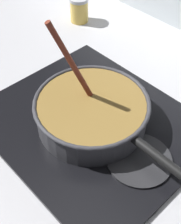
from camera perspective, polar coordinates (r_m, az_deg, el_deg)
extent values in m
cube|color=#B7B7BC|center=(0.80, -10.53, -10.82)|extent=(2.40, 1.60, 0.04)
cube|color=black|center=(0.85, 0.00, -2.03)|extent=(0.56, 0.48, 0.01)
torus|color=#592D0C|center=(0.84, 0.00, -1.58)|extent=(0.20, 0.20, 0.01)
cylinder|color=#262628|center=(0.77, 8.94, -8.60)|extent=(0.16, 0.16, 0.01)
cylinder|color=#38383D|center=(0.82, 0.00, 0.00)|extent=(0.29, 0.29, 0.08)
cylinder|color=olive|center=(0.81, 0.00, 0.19)|extent=(0.28, 0.28, 0.07)
torus|color=#38383D|center=(0.79, 0.00, 1.88)|extent=(0.30, 0.30, 0.01)
cylinder|color=black|center=(0.71, 12.13, -7.92)|extent=(0.14, 0.02, 0.02)
cylinder|color=#EDD88C|center=(0.81, 0.14, 2.06)|extent=(0.03, 0.03, 0.01)
cylinder|color=beige|center=(0.81, 4.79, 2.21)|extent=(0.03, 0.03, 0.01)
cylinder|color=#EDD88C|center=(0.84, -4.61, 3.81)|extent=(0.03, 0.03, 0.01)
cylinder|color=#E5CC7A|center=(0.79, -5.10, 0.63)|extent=(0.03, 0.03, 0.01)
cylinder|color=beige|center=(0.79, -2.36, 0.83)|extent=(0.03, 0.03, 0.01)
cylinder|color=beige|center=(0.75, -6.42, -2.32)|extent=(0.03, 0.03, 0.01)
cylinder|color=maroon|center=(0.74, -3.31, 8.65)|extent=(0.08, 0.10, 0.24)
cube|color=brown|center=(0.82, 0.38, 2.46)|extent=(0.05, 0.05, 0.01)
cylinder|color=gold|center=(1.26, -2.09, 18.10)|extent=(0.07, 0.07, 0.08)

